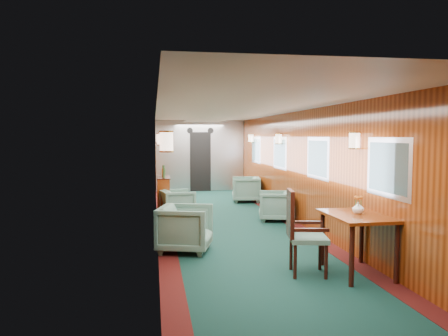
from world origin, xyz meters
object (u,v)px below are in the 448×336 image
dining_table (357,224)px  armchair_right_far (246,189)px  armchair_right_near (275,206)px  credenza (163,194)px  armchair_left_far (178,204)px  side_chair (300,229)px  armchair_left_near (185,228)px

dining_table → armchair_right_far: size_ratio=1.40×
dining_table → armchair_right_near: (-0.07, 3.79, -0.36)m
armchair_right_far → dining_table: bearing=10.1°
credenza → armchair_right_near: 2.79m
armchair_left_far → armchair_right_near: size_ratio=0.99×
armchair_right_far → credenza: bearing=-49.9°
side_chair → armchair_right_near: side_chair is taller
side_chair → armchair_right_far: side_chair is taller
dining_table → armchair_left_near: (-2.21, 1.53, -0.31)m
side_chair → armchair_left_near: (-1.44, 1.43, -0.25)m
credenza → armchair_right_far: size_ratio=1.48×
armchair_right_near → dining_table: bearing=14.9°
armchair_left_near → armchair_right_near: (2.15, 2.26, -0.05)m
armchair_right_near → armchair_right_far: (-0.06, 2.81, 0.03)m
credenza → armchair_left_near: 3.66m
credenza → armchair_right_far: 2.76m
credenza → armchair_right_far: (2.36, 1.43, -0.10)m
armchair_left_far → armchair_right_far: size_ratio=0.91×
armchair_left_near → armchair_right_near: 3.12m
armchair_left_far → armchair_right_near: armchair_right_near is taller
dining_table → armchair_right_near: size_ratio=1.52×
armchair_left_near → armchair_right_far: size_ratio=1.05×
armchair_left_near → armchair_left_far: armchair_left_near is taller
dining_table → armchair_left_far: size_ratio=1.54×
side_chair → armchair_left_far: size_ratio=1.61×
credenza → armchair_right_far: bearing=31.1°
credenza → armchair_left_near: (0.28, -3.65, -0.08)m
side_chair → armchair_right_near: 3.77m
credenza → armchair_left_far: bearing=-66.2°
dining_table → armchair_left_near: dining_table is taller
dining_table → armchair_left_far: 4.99m
armchair_left_far → armchair_left_near: bearing=167.8°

